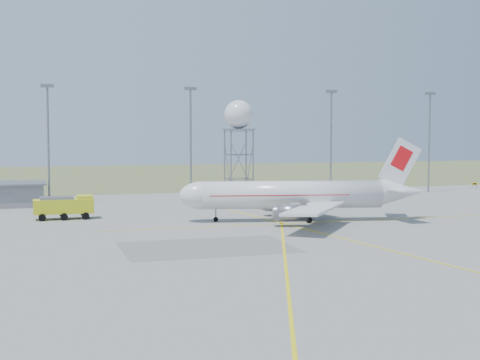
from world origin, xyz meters
name	(u,v)px	position (x,y,z in m)	size (l,w,h in m)	color
ground	(454,263)	(0.00, 0.00, 0.00)	(400.00, 400.00, 0.00)	gray
grass_strip	(167,175)	(0.00, 140.00, 0.01)	(400.00, 120.00, 0.03)	#60713E
mast_a	(48,133)	(-35.00, 66.00, 12.07)	(2.20, 0.50, 20.50)	slate
mast_b	(191,133)	(-10.00, 66.00, 12.07)	(2.20, 0.50, 20.50)	slate
mast_c	(331,133)	(18.00, 66.00, 12.07)	(2.20, 0.50, 20.50)	slate
mast_d	(429,133)	(40.00, 66.00, 12.07)	(2.20, 0.50, 20.50)	slate
taxi_sign_near	(474,184)	(55.60, 72.00, 0.89)	(1.60, 0.17, 1.20)	black
airliner_main	(296,195)	(-2.92, 32.30, 3.53)	(33.72, 32.26, 11.53)	silver
radar_tower	(239,146)	(-3.71, 56.62, 9.97)	(4.91, 4.91, 17.77)	slate
fire_truck	(65,208)	(-33.34, 43.55, 1.58)	(8.24, 3.30, 3.30)	#CBD118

